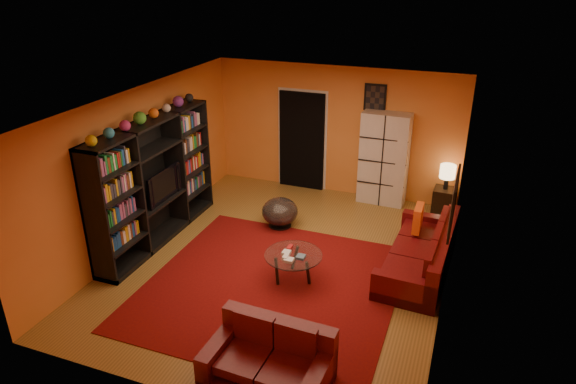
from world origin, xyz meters
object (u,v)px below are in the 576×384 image
at_px(sofa, 424,254).
at_px(bowl_chair, 280,212).
at_px(loveseat, 270,360).
at_px(coffee_table, 293,257).
at_px(entertainment_unit, 155,182).
at_px(storage_cabinet, 384,159).
at_px(side_table, 444,201).
at_px(table_lamp, 448,172).
at_px(tv, 160,184).

height_order(sofa, bowl_chair, sofa).
bearing_deg(loveseat, coffee_table, 14.95).
distance_m(entertainment_unit, storage_cabinet, 4.34).
bearing_deg(side_table, storage_cabinet, 175.47).
relative_size(loveseat, coffee_table, 1.65).
relative_size(storage_cabinet, bowl_chair, 2.79).
height_order(loveseat, side_table, loveseat).
relative_size(storage_cabinet, table_lamp, 3.81).
bearing_deg(side_table, tv, -149.47).
xyz_separation_m(coffee_table, side_table, (1.91, 3.13, -0.14)).
height_order(entertainment_unit, loveseat, entertainment_unit).
height_order(entertainment_unit, side_table, entertainment_unit).
height_order(loveseat, coffee_table, loveseat).
distance_m(tv, storage_cabinet, 4.26).
relative_size(entertainment_unit, bowl_chair, 4.59).
bearing_deg(sofa, storage_cabinet, 118.95).
bearing_deg(coffee_table, side_table, 58.61).
distance_m(side_table, table_lamp, 0.59).
xyz_separation_m(sofa, table_lamp, (0.11, 2.17, 0.55)).
bearing_deg(storage_cabinet, bowl_chair, -129.66).
bearing_deg(coffee_table, table_lamp, 58.61).
relative_size(tv, table_lamp, 1.93).
distance_m(loveseat, storage_cabinet, 5.26).
bearing_deg(table_lamp, bowl_chair, -149.71).
bearing_deg(sofa, entertainment_unit, -170.01).
bearing_deg(storage_cabinet, tv, -137.82).
distance_m(storage_cabinet, table_lamp, 1.22).
bearing_deg(bowl_chair, loveseat, -70.34).
height_order(storage_cabinet, bowl_chair, storage_cabinet).
bearing_deg(side_table, loveseat, -105.89).
relative_size(entertainment_unit, coffee_table, 3.47).
bearing_deg(table_lamp, entertainment_unit, -149.14).
distance_m(entertainment_unit, table_lamp, 5.28).
bearing_deg(coffee_table, tv, 169.29).
height_order(storage_cabinet, table_lamp, storage_cabinet).
xyz_separation_m(sofa, bowl_chair, (-2.61, 0.58, 0.00)).
bearing_deg(entertainment_unit, table_lamp, 30.86).
distance_m(entertainment_unit, bowl_chair, 2.25).
relative_size(entertainment_unit, table_lamp, 6.27).
bearing_deg(table_lamp, coffee_table, -121.39).
xyz_separation_m(tv, loveseat, (3.02, -2.49, -0.70)).
distance_m(loveseat, side_table, 5.33).
height_order(coffee_table, storage_cabinet, storage_cabinet).
height_order(loveseat, table_lamp, table_lamp).
relative_size(sofa, bowl_chair, 3.49).
bearing_deg(coffee_table, sofa, 28.03).
bearing_deg(loveseat, bowl_chair, 21.99).
relative_size(coffee_table, bowl_chair, 1.32).
height_order(storage_cabinet, side_table, storage_cabinet).
relative_size(sofa, storage_cabinet, 1.25).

